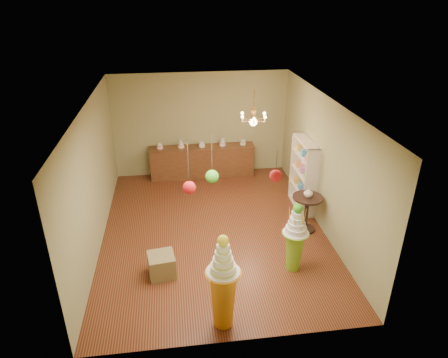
{
  "coord_description": "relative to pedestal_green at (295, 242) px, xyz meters",
  "views": [
    {
      "loc": [
        -0.8,
        -7.78,
        5.09
      ],
      "look_at": [
        0.25,
        0.0,
        1.3
      ],
      "focal_mm": 32.0,
      "sensor_mm": 36.0,
      "label": 1
    }
  ],
  "objects": [
    {
      "name": "pedestal_green",
      "position": [
        0.0,
        0.0,
        0.0
      ],
      "size": [
        0.52,
        0.52,
        1.48
      ],
      "rotation": [
        0.0,
        0.0,
        0.06
      ],
      "color": "#76AF26",
      "rests_on": "floor"
    },
    {
      "name": "wall_back",
      "position": [
        -1.42,
        4.85,
        0.87
      ],
      "size": [
        5.0,
        0.04,
        3.0
      ],
      "primitive_type": "cube",
      "color": "#99996A",
      "rests_on": "ground"
    },
    {
      "name": "pedestal_orange",
      "position": [
        -1.57,
        -1.25,
        0.07
      ],
      "size": [
        0.7,
        0.7,
        1.75
      ],
      "rotation": [
        0.0,
        0.0,
        0.39
      ],
      "color": "orange",
      "rests_on": "floor"
    },
    {
      "name": "ceiling",
      "position": [
        -1.42,
        1.6,
        2.37
      ],
      "size": [
        6.5,
        6.5,
        0.0
      ],
      "primitive_type": "plane",
      "rotation": [
        3.14,
        0.0,
        0.0
      ],
      "color": "white",
      "rests_on": "ground"
    },
    {
      "name": "burlap_riser",
      "position": [
        -2.58,
        0.16,
        -0.4
      ],
      "size": [
        0.56,
        0.56,
        0.45
      ],
      "primitive_type": "cube",
      "rotation": [
        0.0,
        0.0,
        0.14
      ],
      "color": "olive",
      "rests_on": "floor"
    },
    {
      "name": "round_table",
      "position": [
        0.68,
        1.33,
        -0.07
      ],
      "size": [
        0.71,
        0.71,
        0.87
      ],
      "rotation": [
        0.0,
        0.0,
        0.04
      ],
      "color": "black",
      "rests_on": "floor"
    },
    {
      "name": "pom_red_left",
      "position": [
        -2.01,
        -0.4,
        1.53
      ],
      "size": [
        0.22,
        0.22,
        0.95
      ],
      "color": "#3A3629",
      "rests_on": "ceiling"
    },
    {
      "name": "wall_front",
      "position": [
        -1.42,
        -1.65,
        0.87
      ],
      "size": [
        5.0,
        0.04,
        3.0
      ],
      "primitive_type": "cube",
      "color": "#99996A",
      "rests_on": "ground"
    },
    {
      "name": "pom_red_right",
      "position": [
        -0.77,
        -1.07,
        1.98
      ],
      "size": [
        0.18,
        0.18,
        0.48
      ],
      "color": "#3A3629",
      "rests_on": "ceiling"
    },
    {
      "name": "floor",
      "position": [
        -1.42,
        1.6,
        -0.63
      ],
      "size": [
        6.5,
        6.5,
        0.0
      ],
      "primitive_type": "plane",
      "color": "#5B2B18",
      "rests_on": "ground"
    },
    {
      "name": "wall_left",
      "position": [
        -3.92,
        1.6,
        0.87
      ],
      "size": [
        0.04,
        6.5,
        3.0
      ],
      "primitive_type": "cube",
      "color": "#99996A",
      "rests_on": "ground"
    },
    {
      "name": "vase",
      "position": [
        0.68,
        1.33,
        0.35
      ],
      "size": [
        0.21,
        0.21,
        0.21
      ],
      "primitive_type": "imported",
      "rotation": [
        0.0,
        0.0,
        -0.02
      ],
      "color": "beige",
      "rests_on": "round_table"
    },
    {
      "name": "chandelier",
      "position": [
        -0.35,
        2.57,
        1.67
      ],
      "size": [
        0.87,
        0.87,
        0.85
      ],
      "rotation": [
        0.0,
        0.0,
        0.36
      ],
      "color": "#C58845",
      "rests_on": "ceiling"
    },
    {
      "name": "shelving_unit",
      "position": [
        0.92,
        2.4,
        0.27
      ],
      "size": [
        0.33,
        1.2,
        1.8
      ],
      "color": "beige",
      "rests_on": "floor"
    },
    {
      "name": "sideboard",
      "position": [
        -1.42,
        4.57,
        -0.15
      ],
      "size": [
        3.04,
        0.54,
        1.16
      ],
      "color": "brown",
      "rests_on": "floor"
    },
    {
      "name": "pom_green_mid",
      "position": [
        -1.59,
        -0.02,
        1.52
      ],
      "size": [
        0.23,
        0.23,
        0.97
      ],
      "color": "#3A3629",
      "rests_on": "ceiling"
    },
    {
      "name": "wall_right",
      "position": [
        1.08,
        1.6,
        0.87
      ],
      "size": [
        0.04,
        6.5,
        3.0
      ],
      "primitive_type": "cube",
      "color": "#99996A",
      "rests_on": "ground"
    }
  ]
}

